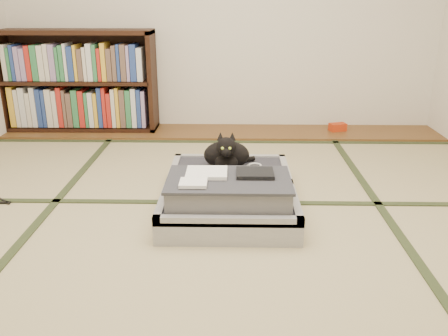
{
  "coord_description": "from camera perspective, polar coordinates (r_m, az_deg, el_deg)",
  "views": [
    {
      "loc": [
        0.1,
        -2.29,
        1.21
      ],
      "look_at": [
        0.05,
        0.35,
        0.25
      ],
      "focal_mm": 38.0,
      "sensor_mm": 36.0,
      "label": 1
    }
  ],
  "objects": [
    {
      "name": "floor",
      "position": [
        2.59,
        -1.28,
        -7.86
      ],
      "size": [
        4.5,
        4.5,
        0.0
      ],
      "primitive_type": "plane",
      "color": "tan",
      "rests_on": "ground"
    },
    {
      "name": "wood_strip",
      "position": [
        4.45,
        -0.21,
        4.37
      ],
      "size": [
        4.0,
        0.5,
        0.02
      ],
      "primitive_type": "cube",
      "color": "brown",
      "rests_on": "ground"
    },
    {
      "name": "red_item",
      "position": [
        4.57,
        13.51,
        4.82
      ],
      "size": [
        0.17,
        0.13,
        0.07
      ],
      "primitive_type": "cube",
      "rotation": [
        0.0,
        0.0,
        0.28
      ],
      "color": "#BA300E",
      "rests_on": "wood_strip"
    },
    {
      "name": "tatami_borders",
      "position": [
        3.03,
        -0.89,
        -3.43
      ],
      "size": [
        4.0,
        4.5,
        0.01
      ],
      "color": "#2D381E",
      "rests_on": "ground"
    },
    {
      "name": "bookcase",
      "position": [
        4.65,
        -17.06,
        9.74
      ],
      "size": [
        1.41,
        0.32,
        0.92
      ],
      "color": "black",
      "rests_on": "wood_strip"
    },
    {
      "name": "suitcase",
      "position": [
        2.83,
        0.61,
        -2.99
      ],
      "size": [
        0.77,
        1.02,
        0.3
      ],
      "color": "#9FA0A3",
      "rests_on": "floor"
    },
    {
      "name": "cat",
      "position": [
        3.05,
        0.33,
        1.63
      ],
      "size": [
        0.34,
        0.34,
        0.28
      ],
      "color": "black",
      "rests_on": "suitcase"
    },
    {
      "name": "cable_coil",
      "position": [
        3.11,
        3.67,
        0.19
      ],
      "size": [
        0.11,
        0.11,
        0.03
      ],
      "color": "white",
      "rests_on": "suitcase"
    }
  ]
}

